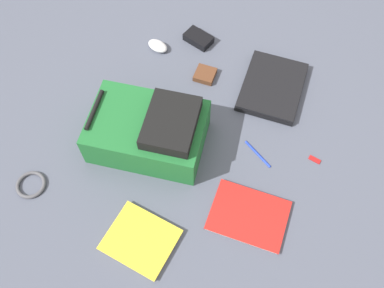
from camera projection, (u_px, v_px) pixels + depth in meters
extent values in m
plane|color=#4C5160|center=(189.00, 142.00, 1.64)|extent=(3.55, 3.55, 0.00)
cube|color=#1E662D|center=(148.00, 132.00, 1.58)|extent=(0.33, 0.44, 0.15)
cube|color=black|center=(171.00, 123.00, 1.48)|extent=(0.25, 0.20, 0.05)
cylinder|color=black|center=(94.00, 110.00, 1.53)|extent=(0.17, 0.03, 0.02)
cube|color=black|center=(272.00, 87.00, 1.75)|extent=(0.31, 0.24, 0.02)
cube|color=black|center=(273.00, 85.00, 1.74)|extent=(0.30, 0.24, 0.01)
cube|color=silver|center=(248.00, 216.00, 1.49)|extent=(0.19, 0.26, 0.01)
cube|color=red|center=(249.00, 215.00, 1.48)|extent=(0.20, 0.26, 0.00)
cube|color=silver|center=(141.00, 240.00, 1.44)|extent=(0.22, 0.24, 0.02)
cube|color=yellow|center=(140.00, 239.00, 1.44)|extent=(0.23, 0.25, 0.00)
ellipsoid|color=silver|center=(158.00, 46.00, 1.85)|extent=(0.08, 0.11, 0.03)
torus|color=#4C4C51|center=(31.00, 185.00, 1.55)|extent=(0.11, 0.11, 0.01)
cube|color=black|center=(198.00, 38.00, 1.87)|extent=(0.11, 0.14, 0.03)
cylinder|color=#1933B2|center=(258.00, 154.00, 1.61)|extent=(0.08, 0.12, 0.01)
cube|color=#59331E|center=(205.00, 75.00, 1.78)|extent=(0.08, 0.08, 0.02)
cube|color=#B21919|center=(315.00, 159.00, 1.60)|extent=(0.03, 0.05, 0.01)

